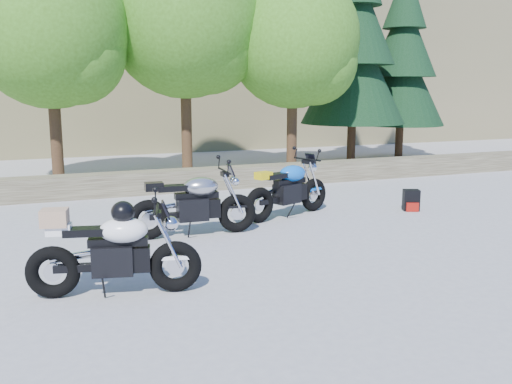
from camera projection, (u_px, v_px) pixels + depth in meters
ground at (268, 257)px, 8.11m from camera, size 90.00×90.00×0.00m
stone_wall at (177, 181)px, 13.10m from camera, size 22.00×0.55×0.50m
tree_decid_left at (54, 31)px, 13.12m from camera, size 3.67×3.67×5.62m
tree_decid_mid at (189, 21)px, 14.60m from camera, size 4.08×4.08×6.24m
tree_decid_right at (297, 44)px, 15.15m from camera, size 3.54×3.54×5.41m
conifer_near at (354, 43)px, 17.17m from camera, size 3.17×3.17×7.06m
conifer_far at (403, 59)px, 18.58m from camera, size 2.82×2.82×6.27m
silver_bike at (195, 205)px, 9.16m from camera, size 2.10×0.67×1.05m
white_bike at (113, 250)px, 6.54m from camera, size 1.98×0.71×1.11m
blue_bike at (288, 190)px, 10.53m from camera, size 1.99×0.95×1.04m
backpack at (411, 201)px, 11.08m from camera, size 0.36×0.34×0.41m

